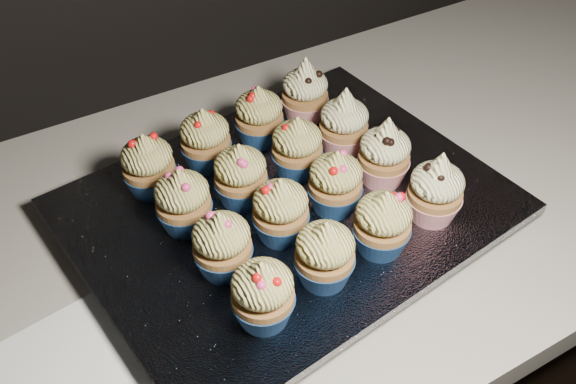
# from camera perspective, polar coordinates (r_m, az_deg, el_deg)

# --- Properties ---
(cabinet) EXTENTS (2.40, 0.60, 0.86)m
(cabinet) POSITION_cam_1_polar(r_m,az_deg,el_deg) (1.19, 1.53, -16.51)
(cabinet) COLOR black
(cabinet) RESTS_ON ground
(worktop) EXTENTS (2.44, 0.64, 0.04)m
(worktop) POSITION_cam_1_polar(r_m,az_deg,el_deg) (0.84, 2.09, -0.83)
(worktop) COLOR beige
(worktop) RESTS_ON cabinet
(baking_tray) EXTENTS (0.48, 0.39, 0.02)m
(baking_tray) POSITION_cam_1_polar(r_m,az_deg,el_deg) (0.77, -0.00, -2.10)
(baking_tray) COLOR black
(baking_tray) RESTS_ON worktop
(foil_lining) EXTENTS (0.53, 0.43, 0.01)m
(foil_lining) POSITION_cam_1_polar(r_m,az_deg,el_deg) (0.76, -0.00, -1.20)
(foil_lining) COLOR silver
(foil_lining) RESTS_ON baking_tray
(cupcake_0) EXTENTS (0.06, 0.06, 0.08)m
(cupcake_0) POSITION_cam_1_polar(r_m,az_deg,el_deg) (0.62, -2.26, -9.03)
(cupcake_0) COLOR navy
(cupcake_0) RESTS_ON foil_lining
(cupcake_1) EXTENTS (0.06, 0.06, 0.08)m
(cupcake_1) POSITION_cam_1_polar(r_m,az_deg,el_deg) (0.65, 3.29, -5.54)
(cupcake_1) COLOR navy
(cupcake_1) RESTS_ON foil_lining
(cupcake_2) EXTENTS (0.06, 0.06, 0.08)m
(cupcake_2) POSITION_cam_1_polar(r_m,az_deg,el_deg) (0.69, 8.41, -2.76)
(cupcake_2) COLOR navy
(cupcake_2) RESTS_ON foil_lining
(cupcake_3) EXTENTS (0.06, 0.06, 0.10)m
(cupcake_3) POSITION_cam_1_polar(r_m,az_deg,el_deg) (0.73, 13.00, 0.16)
(cupcake_3) COLOR red
(cupcake_3) RESTS_ON foil_lining
(cupcake_4) EXTENTS (0.06, 0.06, 0.08)m
(cupcake_4) POSITION_cam_1_polar(r_m,az_deg,el_deg) (0.66, -5.88, -4.67)
(cupcake_4) COLOR navy
(cupcake_4) RESTS_ON foil_lining
(cupcake_5) EXTENTS (0.06, 0.06, 0.08)m
(cupcake_5) POSITION_cam_1_polar(r_m,az_deg,el_deg) (0.69, -0.66, -1.67)
(cupcake_5) COLOR navy
(cupcake_5) RESTS_ON foil_lining
(cupcake_6) EXTENTS (0.06, 0.06, 0.08)m
(cupcake_6) POSITION_cam_1_polar(r_m,az_deg,el_deg) (0.73, 4.24, 0.83)
(cupcake_6) COLOR navy
(cupcake_6) RESTS_ON foil_lining
(cupcake_7) EXTENTS (0.06, 0.06, 0.10)m
(cupcake_7) POSITION_cam_1_polar(r_m,az_deg,el_deg) (0.77, 8.56, 3.35)
(cupcake_7) COLOR red
(cupcake_7) RESTS_ON foil_lining
(cupcake_8) EXTENTS (0.06, 0.06, 0.08)m
(cupcake_8) POSITION_cam_1_polar(r_m,az_deg,el_deg) (0.71, -9.30, -0.81)
(cupcake_8) COLOR navy
(cupcake_8) RESTS_ON foil_lining
(cupcake_9) EXTENTS (0.06, 0.06, 0.08)m
(cupcake_9) POSITION_cam_1_polar(r_m,az_deg,el_deg) (0.74, -4.23, 1.47)
(cupcake_9) COLOR navy
(cupcake_9) RESTS_ON foil_lining
(cupcake_10) EXTENTS (0.06, 0.06, 0.08)m
(cupcake_10) POSITION_cam_1_polar(r_m,az_deg,el_deg) (0.77, 0.81, 3.94)
(cupcake_10) COLOR navy
(cupcake_10) RESTS_ON foil_lining
(cupcake_11) EXTENTS (0.06, 0.06, 0.10)m
(cupcake_11) POSITION_cam_1_polar(r_m,az_deg,el_deg) (0.81, 4.99, 6.06)
(cupcake_11) COLOR red
(cupcake_11) RESTS_ON foil_lining
(cupcake_12) EXTENTS (0.06, 0.06, 0.08)m
(cupcake_12) POSITION_cam_1_polar(r_m,az_deg,el_deg) (0.77, -12.31, 2.31)
(cupcake_12) COLOR navy
(cupcake_12) RESTS_ON foil_lining
(cupcake_13) EXTENTS (0.06, 0.06, 0.08)m
(cupcake_13) POSITION_cam_1_polar(r_m,az_deg,el_deg) (0.79, -7.35, 4.64)
(cupcake_13) COLOR navy
(cupcake_13) RESTS_ON foil_lining
(cupcake_14) EXTENTS (0.06, 0.06, 0.08)m
(cupcake_14) POSITION_cam_1_polar(r_m,az_deg,el_deg) (0.82, -2.57, 6.71)
(cupcake_14) COLOR navy
(cupcake_14) RESTS_ON foil_lining
(cupcake_15) EXTENTS (0.06, 0.06, 0.10)m
(cupcake_15) POSITION_cam_1_polar(r_m,az_deg,el_deg) (0.86, 1.52, 8.83)
(cupcake_15) COLOR red
(cupcake_15) RESTS_ON foil_lining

